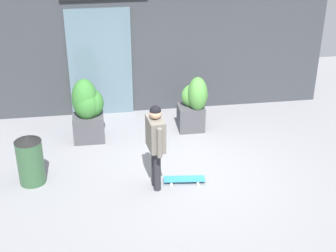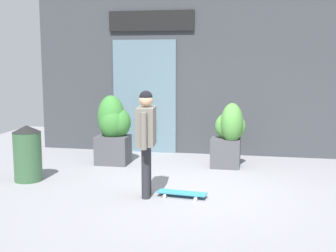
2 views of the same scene
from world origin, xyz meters
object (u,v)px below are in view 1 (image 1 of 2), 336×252
Objects in this scene: planter_box_left at (194,103)px; trash_bin at (30,159)px; skateboarder at (156,139)px; planter_box_right at (88,108)px; skateboard at (184,179)px.

planter_box_left reaches higher than trash_bin.
skateboarder reaches higher than planter_box_right.
skateboarder reaches higher than planter_box_left.
planter_box_left is 0.92× the size of planter_box_right.
planter_box_right is (-1.72, 1.94, 0.69)m from skateboard.
skateboarder reaches higher than skateboard.
planter_box_right reaches higher than skateboard.
planter_box_right is at bearing 137.95° from skateboard.
planter_box_left is at bearing 25.99° from trash_bin.
planter_box_right reaches higher than planter_box_left.
trash_bin is at bearing 177.78° from skateboard.
skateboard is 0.80× the size of trash_bin.
skateboarder is 2.36m from planter_box_right.
trash_bin is (-3.36, -1.64, -0.17)m from planter_box_left.
skateboard is 2.22m from planter_box_left.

